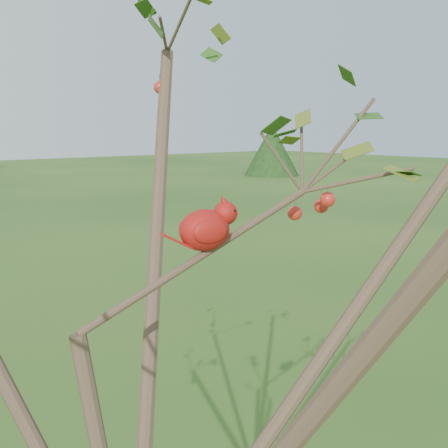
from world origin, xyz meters
The scene contains 2 objects.
crabapple_tree centered at (0.03, -0.02, 2.12)m, with size 2.35×2.05×2.95m.
cardinal centered at (0.26, 0.07, 2.14)m, with size 0.20×0.11×0.14m.
Camera 1 is at (-0.51, -0.92, 2.36)m, focal length 45.00 mm.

